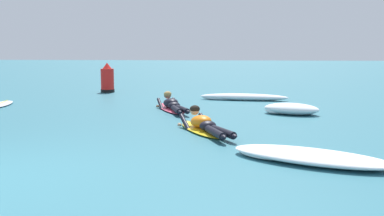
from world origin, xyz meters
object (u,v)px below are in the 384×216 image
at_px(surfer_far, 172,106).
at_px(drifting_surfboard, 1,104).
at_px(surfer_near, 204,125).
at_px(channel_marker_buoy, 107,80).

distance_m(surfer_far, drifting_surfboard, 5.38).
relative_size(surfer_near, surfer_far, 0.94).
height_order(surfer_near, drifting_surfboard, surfer_near).
relative_size(drifting_surfboard, channel_marker_buoy, 1.62).
bearing_deg(surfer_far, channel_marker_buoy, 124.00).
distance_m(surfer_near, channel_marker_buoy, 9.34).
distance_m(surfer_far, channel_marker_buoy, 6.08).
relative_size(surfer_far, drifting_surfboard, 1.31).
xyz_separation_m(surfer_far, drifting_surfboard, (-5.34, 0.60, -0.11)).
bearing_deg(channel_marker_buoy, drifting_surfboard, -113.75).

